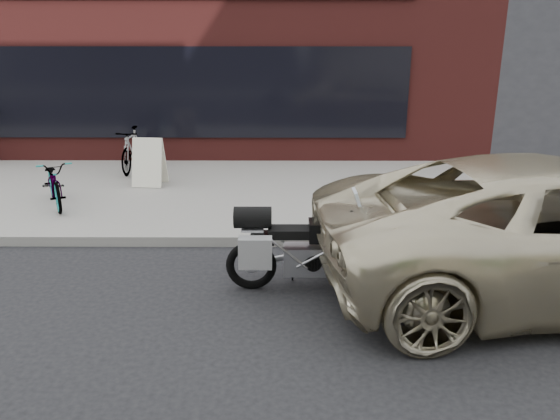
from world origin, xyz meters
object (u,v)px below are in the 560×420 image
motorcycle (297,248)px  sandwich_sign (149,162)px  bicycle_front (54,182)px  bicycle_rear (132,150)px

motorcycle → sandwich_sign: motorcycle is taller
motorcycle → sandwich_sign: 5.08m
bicycle_front → sandwich_sign: sandwich_sign is taller
bicycle_rear → sandwich_sign: bearing=-59.5°
motorcycle → sandwich_sign: size_ratio=2.16×
bicycle_front → motorcycle: bearing=-63.3°
bicycle_front → bicycle_rear: size_ratio=1.01×
bicycle_front → bicycle_rear: (0.69, 2.46, 0.05)m
bicycle_front → sandwich_sign: bearing=18.2°
motorcycle → bicycle_front: size_ratio=1.28×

